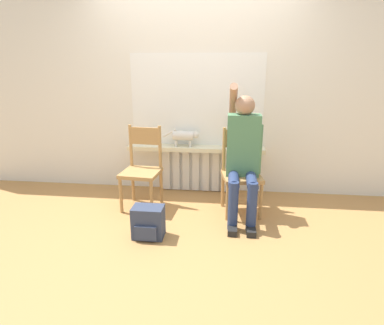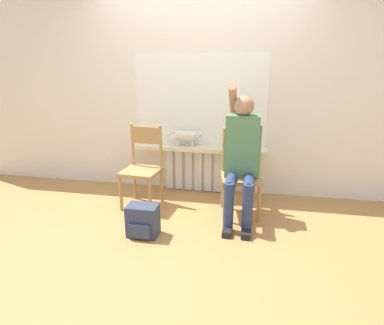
{
  "view_description": "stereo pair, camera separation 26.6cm",
  "coord_description": "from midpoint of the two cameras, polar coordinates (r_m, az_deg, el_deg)",
  "views": [
    {
      "loc": [
        0.4,
        -2.75,
        1.56
      ],
      "look_at": [
        0.0,
        0.69,
        0.51
      ],
      "focal_mm": 30.0,
      "sensor_mm": 36.0,
      "label": 1
    },
    {
      "loc": [
        0.66,
        -2.71,
        1.56
      ],
      "look_at": [
        0.0,
        0.69,
        0.51
      ],
      "focal_mm": 30.0,
      "sensor_mm": 36.0,
      "label": 2
    }
  ],
  "objects": [
    {
      "name": "radiator",
      "position": [
        4.12,
        -1.11,
        -1.33
      ],
      "size": [
        0.89,
        0.08,
        0.55
      ],
      "color": "silver",
      "rests_on": "ground_plane"
    },
    {
      "name": "windowsill",
      "position": [
        3.98,
        -1.27,
        2.51
      ],
      "size": [
        1.69,
        0.23,
        0.05
      ],
      "color": "beige",
      "rests_on": "radiator"
    },
    {
      "name": "ground_plane",
      "position": [
        3.19,
        -3.91,
        -12.52
      ],
      "size": [
        12.0,
        12.0,
        0.0
      ],
      "primitive_type": "plane",
      "color": "#B27F47"
    },
    {
      "name": "chair_right",
      "position": [
        3.5,
        6.58,
        -1.6
      ],
      "size": [
        0.46,
        0.46,
        0.92
      ],
      "rotation": [
        0.0,
        0.0,
        0.16
      ],
      "color": "#B2844C",
      "rests_on": "ground_plane"
    },
    {
      "name": "person",
      "position": [
        3.32,
        6.86,
        1.7
      ],
      "size": [
        0.36,
        0.97,
        1.4
      ],
      "color": "navy",
      "rests_on": "ground_plane"
    },
    {
      "name": "wall_with_window",
      "position": [
        4.0,
        -1.05,
        13.79
      ],
      "size": [
        7.0,
        0.06,
        2.7
      ],
      "color": "white",
      "rests_on": "ground_plane"
    },
    {
      "name": "window_glass",
      "position": [
        3.98,
        -1.1,
        10.97
      ],
      "size": [
        1.62,
        0.01,
        1.1
      ],
      "color": "white",
      "rests_on": "windowsill"
    },
    {
      "name": "cat",
      "position": [
        3.95,
        -3.17,
        4.74
      ],
      "size": [
        0.46,
        0.11,
        0.22
      ],
      "color": "silver",
      "rests_on": "windowsill"
    },
    {
      "name": "backpack",
      "position": [
        3.11,
        -10.27,
        -10.47
      ],
      "size": [
        0.29,
        0.22,
        0.3
      ],
      "color": "#333D56",
      "rests_on": "ground_plane"
    },
    {
      "name": "chair_left",
      "position": [
        3.66,
        -10.93,
        -0.95
      ],
      "size": [
        0.44,
        0.44,
        0.92
      ],
      "rotation": [
        0.0,
        0.0,
        -0.09
      ],
      "color": "#B2844C",
      "rests_on": "ground_plane"
    }
  ]
}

